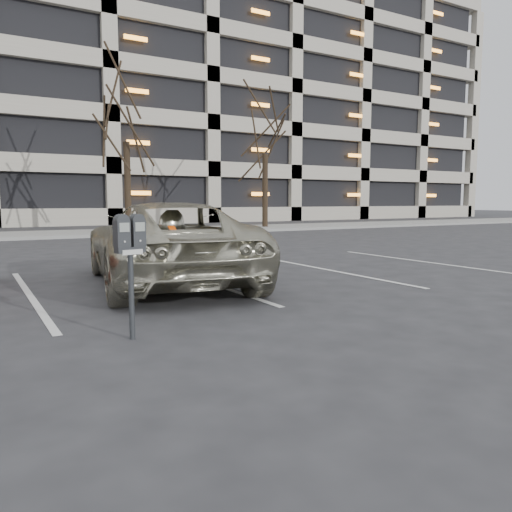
% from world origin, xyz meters
% --- Properties ---
extents(ground, '(140.00, 140.00, 0.00)m').
position_xyz_m(ground, '(0.00, 0.00, 0.00)').
color(ground, '#28282B').
rests_on(ground, ground).
extents(sidewalk, '(80.00, 4.00, 0.12)m').
position_xyz_m(sidewalk, '(0.00, 16.00, 0.06)').
color(sidewalk, gray).
rests_on(sidewalk, ground).
extents(stall_lines, '(16.90, 5.20, 0.00)m').
position_xyz_m(stall_lines, '(-1.40, 2.30, 0.01)').
color(stall_lines, silver).
rests_on(stall_lines, ground).
extents(parking_garage, '(52.00, 20.00, 19.00)m').
position_xyz_m(parking_garage, '(12.00, 33.84, 9.26)').
color(parking_garage, black).
rests_on(parking_garage, ground).
extents(tree_c, '(3.87, 3.87, 8.79)m').
position_xyz_m(tree_c, '(4.00, 16.00, 6.35)').
color(tree_c, black).
rests_on(tree_c, ground).
extents(tree_d, '(3.66, 3.66, 8.32)m').
position_xyz_m(tree_d, '(11.00, 16.00, 6.01)').
color(tree_d, black).
rests_on(tree_d, ground).
extents(parking_meter, '(0.34, 0.18, 1.25)m').
position_xyz_m(parking_meter, '(-0.75, -0.80, 0.96)').
color(parking_meter, black).
rests_on(parking_meter, ground).
extents(suv_silver, '(3.02, 5.28, 1.39)m').
position_xyz_m(suv_silver, '(0.78, 2.37, 0.69)').
color(suv_silver, '#ADAA93').
rests_on(suv_silver, ground).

